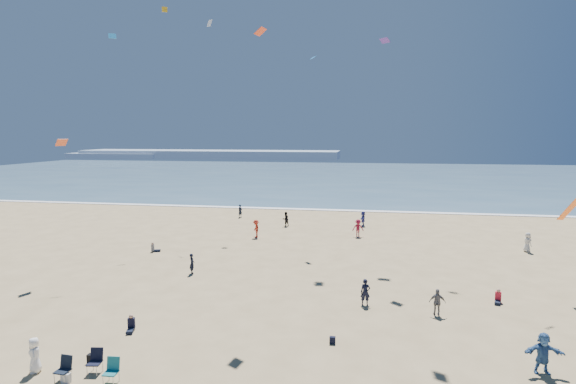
# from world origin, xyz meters

# --- Properties ---
(ocean) EXTENTS (220.00, 100.00, 0.06)m
(ocean) POSITION_xyz_m (0.00, 95.00, 0.03)
(ocean) COLOR #476B84
(ocean) RESTS_ON ground
(surf_line) EXTENTS (220.00, 1.20, 0.08)m
(surf_line) POSITION_xyz_m (0.00, 45.00, 0.04)
(surf_line) COLOR white
(surf_line) RESTS_ON ground
(headland_far) EXTENTS (110.00, 20.00, 3.20)m
(headland_far) POSITION_xyz_m (-60.00, 170.00, 1.60)
(headland_far) COLOR #7A8EA8
(headland_far) RESTS_ON ground
(headland_near) EXTENTS (40.00, 14.00, 2.00)m
(headland_near) POSITION_xyz_m (-100.00, 165.00, 1.00)
(headland_near) COLOR #7A8EA8
(headland_near) RESTS_ON ground
(standing_flyers) EXTENTS (29.12, 46.83, 1.76)m
(standing_flyers) POSITION_xyz_m (4.97, 18.10, 0.83)
(standing_flyers) COLOR black
(standing_flyers) RESTS_ON ground
(seated_group) EXTENTS (26.52, 29.37, 0.84)m
(seated_group) POSITION_xyz_m (2.14, 6.51, 0.42)
(seated_group) COLOR white
(seated_group) RESTS_ON ground
(chair_cluster) EXTENTS (2.64, 1.46, 1.00)m
(chair_cluster) POSITION_xyz_m (-5.21, 2.19, 0.50)
(chair_cluster) COLOR black
(chair_cluster) RESTS_ON ground
(white_tote) EXTENTS (0.35, 0.20, 0.40)m
(white_tote) POSITION_xyz_m (-5.99, 1.79, 0.20)
(white_tote) COLOR silver
(white_tote) RESTS_ON ground
(black_backpack) EXTENTS (0.30, 0.22, 0.38)m
(black_backpack) POSITION_xyz_m (-5.96, 3.43, 0.19)
(black_backpack) COLOR black
(black_backpack) RESTS_ON ground
(navy_bag) EXTENTS (0.28, 0.18, 0.34)m
(navy_bag) POSITION_xyz_m (4.32, 7.03, 0.17)
(navy_bag) COLOR black
(navy_bag) RESTS_ON ground
(kites_aloft) EXTENTS (40.60, 41.19, 28.25)m
(kites_aloft) POSITION_xyz_m (10.05, 13.02, 14.94)
(kites_aloft) COLOR white
(kites_aloft) RESTS_ON ground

